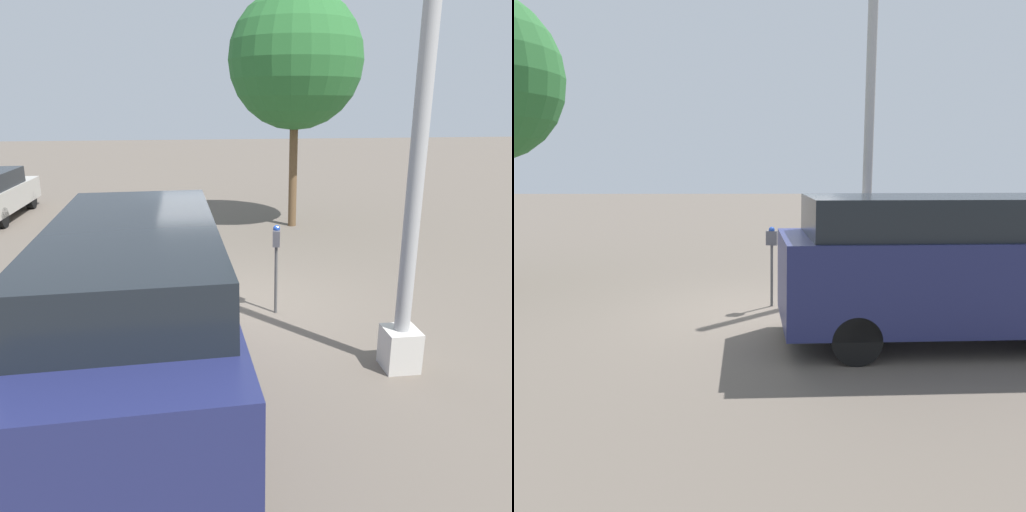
% 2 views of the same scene
% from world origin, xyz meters
% --- Properties ---
extents(ground_plane, '(80.00, 80.00, 0.00)m').
position_xyz_m(ground_plane, '(0.00, 0.00, 0.00)').
color(ground_plane, '#60564C').
extents(parking_meter_near, '(0.22, 0.15, 1.49)m').
position_xyz_m(parking_meter_near, '(0.10, 0.54, 1.10)').
color(parking_meter_near, '#4C4C4C').
rests_on(parking_meter_near, ground).
extents(lamp_post, '(0.44, 0.44, 6.13)m').
position_xyz_m(lamp_post, '(2.08, 1.84, 2.33)').
color(lamp_post, beige).
rests_on(lamp_post, ground).
extents(parked_van, '(4.92, 2.01, 2.16)m').
position_xyz_m(parked_van, '(2.62, -1.39, 1.17)').
color(parked_van, navy).
rests_on(parked_van, ground).
extents(street_tree, '(3.49, 3.49, 6.12)m').
position_xyz_m(street_tree, '(-5.86, 2.03, 4.36)').
color(street_tree, brown).
rests_on(street_tree, ground).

